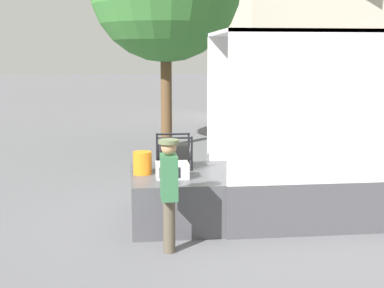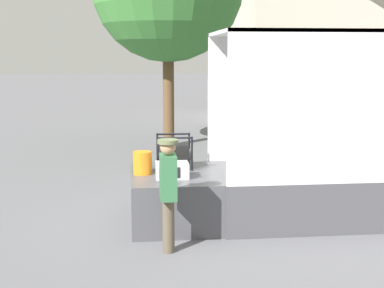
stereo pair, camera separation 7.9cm
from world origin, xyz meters
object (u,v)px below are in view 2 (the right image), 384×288
at_px(microwave, 172,170).
at_px(worker_person, 168,184).
at_px(portable_generator, 175,156).
at_px(orange_bucket, 142,163).

relative_size(microwave, worker_person, 0.32).
distance_m(portable_generator, worker_person, 1.95).
bearing_deg(portable_generator, worker_person, -97.67).
height_order(portable_generator, worker_person, worker_person).
distance_m(portable_generator, orange_bucket, 0.74).
distance_m(microwave, orange_bucket, 0.61).
distance_m(orange_bucket, worker_person, 1.55).
relative_size(portable_generator, worker_person, 0.37).
relative_size(portable_generator, orange_bucket, 1.59).
height_order(microwave, worker_person, worker_person).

